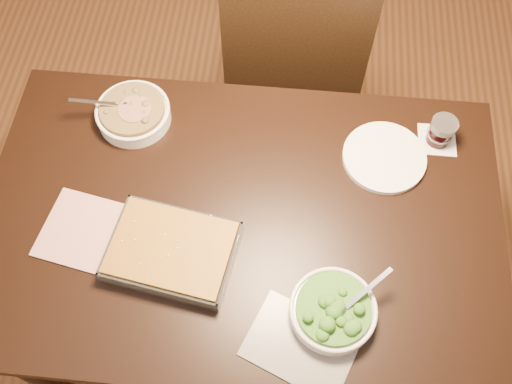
{
  "coord_description": "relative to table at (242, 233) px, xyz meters",
  "views": [
    {
      "loc": [
        0.1,
        -0.65,
        2.12
      ],
      "look_at": [
        0.04,
        0.06,
        0.8
      ],
      "focal_mm": 40.0,
      "sensor_mm": 36.0,
      "label": 1
    }
  ],
  "objects": [
    {
      "name": "ground",
      "position": [
        0.0,
        0.0,
        -0.65
      ],
      "size": [
        4.0,
        4.0,
        0.0
      ],
      "primitive_type": "plane",
      "color": "#462A14",
      "rests_on": "ground"
    },
    {
      "name": "table",
      "position": [
        0.0,
        0.0,
        0.0
      ],
      "size": [
        1.4,
        0.9,
        0.75
      ],
      "color": "black",
      "rests_on": "ground"
    },
    {
      "name": "magazine_a",
      "position": [
        -0.37,
        -0.08,
        0.1
      ],
      "size": [
        0.32,
        0.26,
        0.01
      ],
      "primitive_type": "cube",
      "rotation": [
        0.0,
        0.0,
        -0.19
      ],
      "color": "#A12E34",
      "rests_on": "table"
    },
    {
      "name": "magazine_b",
      "position": [
        0.18,
        -0.32,
        0.1
      ],
      "size": [
        0.3,
        0.26,
        0.0
      ],
      "primitive_type": "cube",
      "rotation": [
        0.0,
        0.0,
        -0.39
      ],
      "color": "#2B2A33",
      "rests_on": "table"
    },
    {
      "name": "coaster",
      "position": [
        0.54,
        0.3,
        0.1
      ],
      "size": [
        0.11,
        0.11,
        0.0
      ],
      "primitive_type": "cube",
      "color": "white",
      "rests_on": "table"
    },
    {
      "name": "stew_bowl",
      "position": [
        -0.34,
        0.29,
        0.13
      ],
      "size": [
        0.24,
        0.22,
        0.08
      ],
      "color": "white",
      "rests_on": "table"
    },
    {
      "name": "broccoli_bowl",
      "position": [
        0.25,
        -0.24,
        0.12
      ],
      "size": [
        0.21,
        0.21,
        0.08
      ],
      "color": "white",
      "rests_on": "table"
    },
    {
      "name": "baking_dish",
      "position": [
        -0.16,
        -0.12,
        0.12
      ],
      "size": [
        0.35,
        0.28,
        0.06
      ],
      "rotation": [
        0.0,
        0.0,
        -0.16
      ],
      "color": "silver",
      "rests_on": "table"
    },
    {
      "name": "wine_tumbler",
      "position": [
        0.54,
        0.3,
        0.14
      ],
      "size": [
        0.07,
        0.07,
        0.08
      ],
      "color": "black",
      "rests_on": "coaster"
    },
    {
      "name": "dinner_plate",
      "position": [
        0.38,
        0.22,
        0.1
      ],
      "size": [
        0.23,
        0.23,
        0.02
      ],
      "primitive_type": "cylinder",
      "color": "white",
      "rests_on": "table"
    },
    {
      "name": "chair_far",
      "position": [
        0.1,
        0.72,
        -0.1
      ],
      "size": [
        0.49,
        0.49,
        0.99
      ],
      "rotation": [
        0.0,
        0.0,
        3.21
      ],
      "color": "black",
      "rests_on": "ground"
    }
  ]
}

